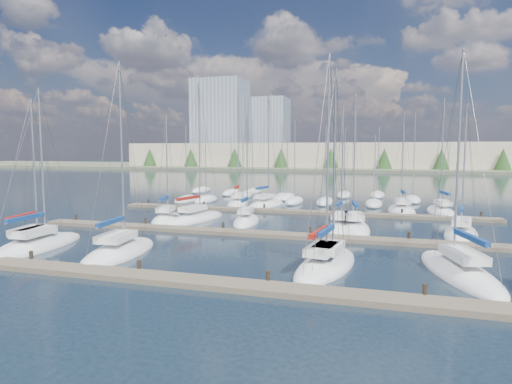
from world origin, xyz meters
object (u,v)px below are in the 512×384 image
(sailboat_f, at_px, (459,272))
(sailboat_i, at_px, (196,219))
(sailboat_l, at_px, (354,228))
(sailboat_r, at_px, (441,212))
(sailboat_a, at_px, (32,244))
(sailboat_c, at_px, (120,252))
(sailboat_m, at_px, (461,234))
(sailboat_o, at_px, (266,205))
(sailboat_n, at_px, (238,203))
(sailboat_b, at_px, (39,246))
(sailboat_j, at_px, (246,221))
(sailboat_q, at_px, (402,210))
(sailboat_k, at_px, (340,227))
(sailboat_e, at_px, (330,264))
(sailboat_h, at_px, (167,220))
(sailboat_d, at_px, (323,266))

(sailboat_f, height_order, sailboat_i, sailboat_i)
(sailboat_l, distance_m, sailboat_r, 16.08)
(sailboat_a, height_order, sailboat_c, sailboat_c)
(sailboat_m, height_order, sailboat_o, sailboat_o)
(sailboat_n, bearing_deg, sailboat_b, -114.53)
(sailboat_j, bearing_deg, sailboat_c, -114.95)
(sailboat_q, relative_size, sailboat_r, 0.89)
(sailboat_k, relative_size, sailboat_q, 0.98)
(sailboat_b, bearing_deg, sailboat_e, -1.42)
(sailboat_h, xyz_separation_m, sailboat_i, (2.70, 1.33, 0.01))
(sailboat_b, distance_m, sailboat_q, 38.88)
(sailboat_k, height_order, sailboat_l, sailboat_l)
(sailboat_f, height_order, sailboat_e, sailboat_f)
(sailboat_r, bearing_deg, sailboat_b, -146.49)
(sailboat_m, xyz_separation_m, sailboat_n, (-25.30, 14.31, 0.02))
(sailboat_q, bearing_deg, sailboat_k, -117.26)
(sailboat_j, distance_m, sailboat_r, 23.59)
(sailboat_l, relative_size, sailboat_f, 0.94)
(sailboat_f, bearing_deg, sailboat_a, 168.02)
(sailboat_k, relative_size, sailboat_f, 0.86)
(sailboat_e, bearing_deg, sailboat_f, 10.71)
(sailboat_o, bearing_deg, sailboat_k, -39.58)
(sailboat_l, bearing_deg, sailboat_m, -11.89)
(sailboat_m, distance_m, sailboat_j, 19.78)
(sailboat_k, bearing_deg, sailboat_b, -142.98)
(sailboat_a, distance_m, sailboat_q, 39.30)
(sailboat_a, xyz_separation_m, sailboat_c, (7.85, -0.14, -0.00))
(sailboat_n, bearing_deg, sailboat_m, -41.97)
(sailboat_h, relative_size, sailboat_i, 0.77)
(sailboat_b, bearing_deg, sailboat_a, 158.23)
(sailboat_j, relative_size, sailboat_n, 0.74)
(sailboat_o, xyz_separation_m, sailboat_d, (11.37, -28.04, -0.01))
(sailboat_m, relative_size, sailboat_e, 0.92)
(sailboat_q, relative_size, sailboat_n, 0.79)
(sailboat_m, distance_m, sailboat_a, 35.13)
(sailboat_o, bearing_deg, sailboat_a, -98.99)
(sailboat_f, height_order, sailboat_j, sailboat_f)
(sailboat_k, height_order, sailboat_f, sailboat_f)
(sailboat_h, relative_size, sailboat_b, 0.92)
(sailboat_b, relative_size, sailboat_e, 0.96)
(sailboat_h, height_order, sailboat_r, sailboat_r)
(sailboat_j, xyz_separation_m, sailboat_e, (10.10, -13.97, -0.00))
(sailboat_k, xyz_separation_m, sailboat_r, (10.38, 13.31, -0.00))
(sailboat_j, distance_m, sailboat_c, 15.63)
(sailboat_d, bearing_deg, sailboat_k, 99.00)
(sailboat_h, bearing_deg, sailboat_b, -116.14)
(sailboat_a, bearing_deg, sailboat_j, 40.49)
(sailboat_k, distance_m, sailboat_d, 14.06)
(sailboat_j, relative_size, sailboat_q, 0.94)
(sailboat_o, distance_m, sailboat_q, 17.03)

